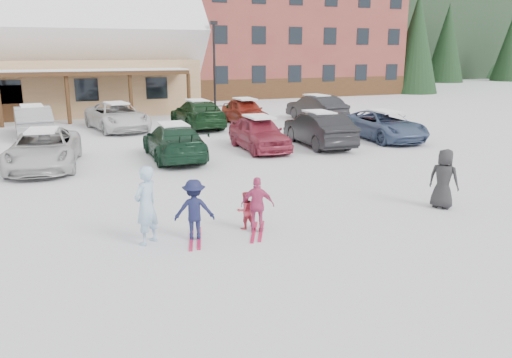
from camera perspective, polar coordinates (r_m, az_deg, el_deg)
name	(u,v)px	position (r m, az deg, el deg)	size (l,w,h in m)	color
ground	(260,230)	(11.94, 0.44, -5.90)	(160.00, 160.00, 0.00)	silver
alpine_hotel	(249,4)	(51.98, -0.81, 19.32)	(31.48, 14.01, 21.48)	maroon
lamp_post	(214,62)	(34.96, -4.79, 13.21)	(0.50, 0.25, 6.12)	black
conifer_1	(417,30)	(54.51, 17.93, 15.93)	(4.84, 4.84, 11.22)	black
conifer_3	(155,42)	(55.34, -11.44, 15.10)	(3.96, 3.96, 9.18)	black
conifer_4	(370,32)	(68.16, 12.95, 16.04)	(5.06, 5.06, 11.73)	black
adult_skier	(146,205)	(11.14, -12.45, -2.97)	(0.64, 0.42, 1.76)	#97BDDB
toddler_red	(245,210)	(11.95, -1.27, -3.58)	(0.44, 0.34, 0.91)	#CB394B
child_navy	(194,210)	(11.26, -7.06, -3.51)	(0.90, 0.52, 1.40)	#14183A
skis_child_navy	(195,238)	(11.49, -6.96, -6.76)	(0.20, 1.40, 0.03)	#AE1840
child_magenta	(258,205)	(11.62, 0.18, -3.00)	(0.78, 0.33, 1.33)	#C33B6F
skis_child_magenta	(258,231)	(11.83, 0.18, -6.01)	(0.20, 1.40, 0.03)	#AE1840
bystander_dark	(444,179)	(14.34, 20.66, 0.03)	(0.80, 0.52, 1.63)	black
parked_car_2	(44,149)	(19.72, -23.09, 3.17)	(2.32, 5.02, 1.40)	silver
parked_car_3	(174,142)	(19.96, -9.36, 4.24)	(1.94, 4.78, 1.39)	#133120
parked_car_4	(259,133)	(21.56, 0.34, 5.26)	(1.71, 4.25, 1.45)	#992C40
parked_car_5	(319,129)	(22.63, 7.18, 5.69)	(1.62, 4.65, 1.53)	black
parked_car_6	(384,125)	(24.87, 14.39, 5.95)	(2.29, 4.97, 1.38)	#3F5173
parked_car_9	(33,121)	(27.39, -24.13, 6.07)	(1.64, 4.70, 1.55)	#98999C
parked_car_10	(117,117)	(28.08, -15.57, 6.89)	(2.44, 5.30, 1.47)	silver
parked_car_11	(198,114)	(28.21, -6.69, 7.39)	(2.13, 5.24, 1.52)	black
parked_car_12	(245,112)	(29.31, -1.26, 7.72)	(1.76, 4.37, 1.49)	maroon
parked_car_13	(316,108)	(31.09, 6.90, 8.06)	(1.65, 4.74, 1.56)	black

